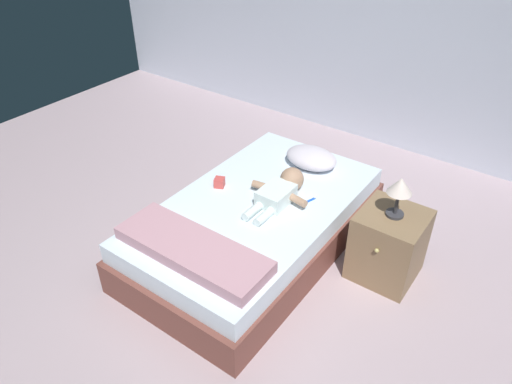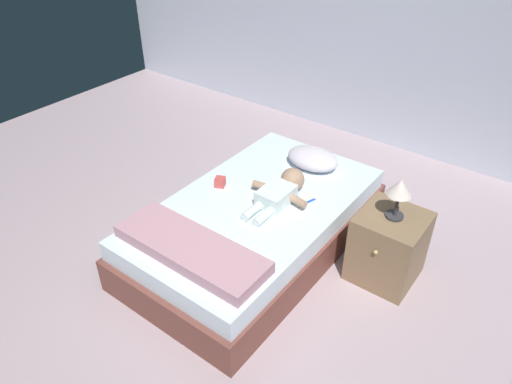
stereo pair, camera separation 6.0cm
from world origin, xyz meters
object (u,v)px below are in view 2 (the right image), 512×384
(pillow, at_px, (313,158))
(lamp, at_px, (400,190))
(nightstand, at_px, (388,247))
(bed, at_px, (256,226))
(baby, at_px, (281,191))
(toothbrush, at_px, (309,201))
(toy_block, at_px, (220,182))

(pillow, height_order, lamp, lamp)
(nightstand, relative_size, lamp, 1.79)
(bed, relative_size, baby, 3.30)
(toothbrush, distance_m, nightstand, 0.66)
(lamp, bearing_deg, bed, -161.56)
(baby, distance_m, lamp, 0.88)
(toy_block, bearing_deg, lamp, 12.98)
(bed, xyz_separation_m, pillow, (0.06, 0.70, 0.29))
(baby, distance_m, nightstand, 0.87)
(toy_block, bearing_deg, pillow, 58.36)
(pillow, xyz_separation_m, nightstand, (0.88, -0.39, -0.23))
(nightstand, distance_m, lamp, 0.49)
(pillow, relative_size, toy_block, 4.45)
(bed, xyz_separation_m, toy_block, (-0.36, 0.01, 0.26))
(bed, xyz_separation_m, toothbrush, (0.31, 0.25, 0.23))
(baby, relative_size, nightstand, 1.18)
(bed, relative_size, lamp, 6.93)
(bed, height_order, toothbrush, toothbrush)
(pillow, bearing_deg, toy_block, -121.64)
(bed, height_order, lamp, lamp)
(nightstand, height_order, toy_block, nightstand)
(bed, distance_m, pillow, 0.77)
(bed, distance_m, baby, 0.35)
(baby, bearing_deg, lamp, 10.58)
(bed, height_order, pillow, pillow)
(nightstand, bearing_deg, toothbrush, -173.90)
(pillow, bearing_deg, lamp, -23.84)
(baby, height_order, toy_block, baby)
(nightstand, xyz_separation_m, lamp, (0.00, 0.00, 0.49))
(nightstand, xyz_separation_m, toy_block, (-1.31, -0.30, 0.20))
(toothbrush, xyz_separation_m, lamp, (0.63, 0.07, 0.32))
(bed, distance_m, toy_block, 0.44)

